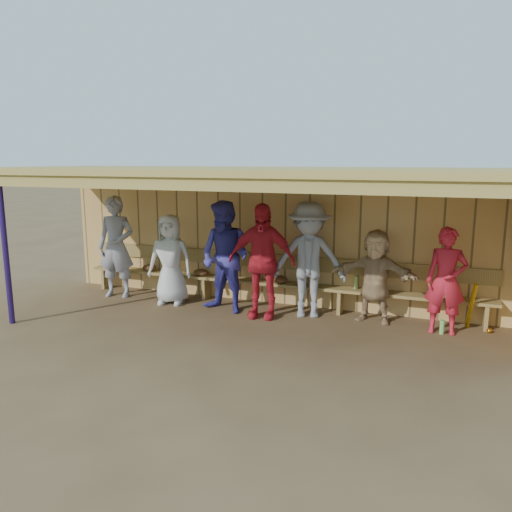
# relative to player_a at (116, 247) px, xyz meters

# --- Properties ---
(ground) EXTENTS (90.00, 90.00, 0.00)m
(ground) POSITION_rel_player_a_xyz_m (2.98, -0.60, -0.98)
(ground) COLOR brown
(ground) RESTS_ON ground
(player_a) EXTENTS (0.79, 0.59, 1.96)m
(player_a) POSITION_rel_player_a_xyz_m (0.00, 0.00, 0.00)
(player_a) COLOR gray
(player_a) RESTS_ON ground
(player_b) EXTENTS (0.90, 0.68, 1.66)m
(player_b) POSITION_rel_player_a_xyz_m (1.21, -0.04, -0.15)
(player_b) COLOR silver
(player_b) RESTS_ON ground
(player_c) EXTENTS (1.09, 0.93, 1.94)m
(player_c) POSITION_rel_player_a_xyz_m (2.37, -0.15, -0.01)
(player_c) COLOR #3B3798
(player_c) RESTS_ON ground
(player_d) EXTENTS (1.18, 0.60, 1.93)m
(player_d) POSITION_rel_player_a_xyz_m (3.06, -0.21, -0.01)
(player_d) COLOR red
(player_d) RESTS_ON ground
(player_e) EXTENTS (1.41, 1.04, 1.95)m
(player_e) POSITION_rel_player_a_xyz_m (3.78, 0.10, -0.00)
(player_e) COLOR gray
(player_e) RESTS_ON ground
(player_f) EXTENTS (1.46, 0.60, 1.53)m
(player_f) POSITION_rel_player_a_xyz_m (4.87, 0.21, -0.21)
(player_f) COLOR tan
(player_f) RESTS_ON ground
(player_g) EXTENTS (0.60, 0.40, 1.64)m
(player_g) POSITION_rel_player_a_xyz_m (5.95, 0.04, -0.16)
(player_g) COLOR red
(player_g) RESTS_ON ground
(dugout_structure) EXTENTS (8.80, 3.20, 2.50)m
(dugout_structure) POSITION_rel_player_a_xyz_m (3.36, 0.09, 0.72)
(dugout_structure) COLOR tan
(dugout_structure) RESTS_ON ground
(bench) EXTENTS (7.60, 0.34, 0.93)m
(bench) POSITION_rel_player_a_xyz_m (2.98, 0.52, -0.45)
(bench) COLOR #9D8143
(bench) RESTS_ON ground
(dugout_equipment) EXTENTS (6.36, 0.62, 0.80)m
(dugout_equipment) POSITION_rel_player_a_xyz_m (2.56, 0.39, -0.49)
(dugout_equipment) COLOR gold
(dugout_equipment) RESTS_ON ground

